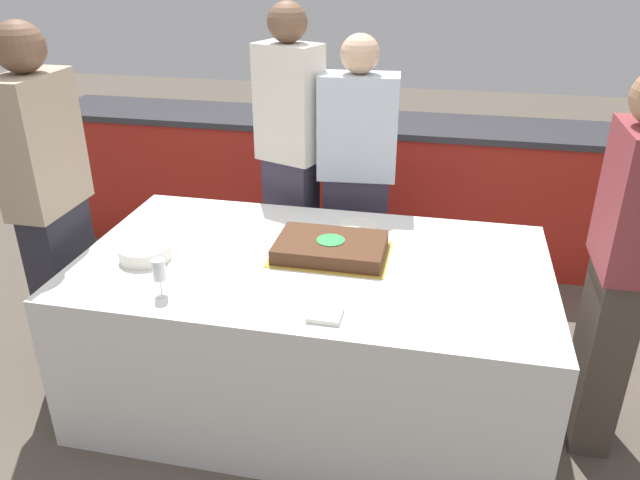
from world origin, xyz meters
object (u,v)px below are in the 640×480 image
at_px(person_cutting_cake, 357,181).
at_px(person_standing_back, 290,160).
at_px(wine_glass, 159,272).
at_px(person_seated_right, 621,267).
at_px(cake, 331,248).
at_px(plate_stack, 145,252).
at_px(person_seated_left, 51,205).

distance_m(person_cutting_cake, person_standing_back, 0.38).
relative_size(wine_glass, person_seated_right, 0.10).
relative_size(person_cutting_cake, person_standing_back, 0.92).
relative_size(person_seated_right, person_standing_back, 0.93).
xyz_separation_m(wine_glass, person_seated_right, (1.75, 0.41, 0.00)).
distance_m(cake, person_cutting_cake, 0.72).
distance_m(person_seated_right, person_standing_back, 1.73).
height_order(plate_stack, person_standing_back, person_standing_back).
distance_m(cake, plate_stack, 0.81).
bearing_deg(person_seated_left, plate_stack, -104.86).
relative_size(wine_glass, person_seated_left, 0.09).
bearing_deg(person_seated_right, wine_glass, -76.90).
bearing_deg(cake, wine_glass, -140.77).
relative_size(plate_stack, person_seated_left, 0.13).
height_order(plate_stack, wine_glass, wine_glass).
bearing_deg(person_cutting_cake, person_seated_left, 26.45).
distance_m(person_seated_left, person_seated_right, 2.47).
bearing_deg(person_standing_back, plate_stack, 86.69).
distance_m(plate_stack, person_seated_left, 0.55).
bearing_deg(person_standing_back, person_seated_left, 61.01).
bearing_deg(person_seated_right, plate_stack, -85.96).
xyz_separation_m(person_cutting_cake, person_seated_right, (1.17, -0.79, 0.02)).
relative_size(person_seated_left, person_seated_right, 1.06).
xyz_separation_m(plate_stack, wine_glass, (0.20, -0.27, 0.07)).
xyz_separation_m(cake, person_seated_left, (-1.30, -0.07, 0.12)).
xyz_separation_m(cake, plate_stack, (-0.78, -0.21, -0.00)).
height_order(wine_glass, person_seated_right, person_seated_right).
bearing_deg(person_seated_left, person_seated_right, -90.00).
bearing_deg(wine_glass, person_seated_right, 13.10).
distance_m(cake, wine_glass, 0.75).
bearing_deg(person_seated_left, wine_glass, -119.49).
relative_size(person_seated_left, person_standing_back, 0.99).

